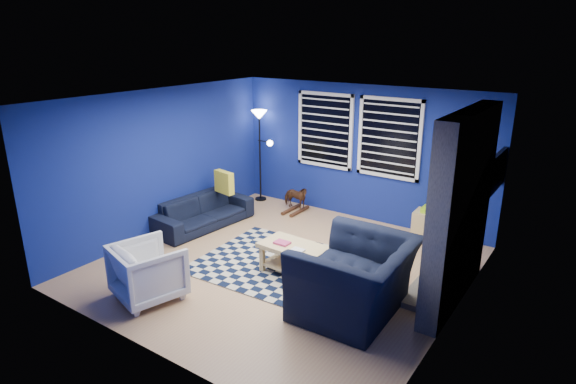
% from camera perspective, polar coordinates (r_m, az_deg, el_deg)
% --- Properties ---
extents(floor, '(5.00, 5.00, 0.00)m').
position_cam_1_polar(floor, '(7.35, -0.61, -8.76)').
color(floor, tan).
rests_on(floor, ground).
extents(ceiling, '(5.00, 5.00, 0.00)m').
position_cam_1_polar(ceiling, '(6.60, -0.68, 10.96)').
color(ceiling, white).
rests_on(ceiling, wall_back).
extents(wall_back, '(5.00, 0.00, 5.00)m').
position_cam_1_polar(wall_back, '(8.96, 8.61, 4.56)').
color(wall_back, navy).
rests_on(wall_back, floor).
extents(wall_left, '(0.00, 5.00, 5.00)m').
position_cam_1_polar(wall_left, '(8.51, -14.59, 3.44)').
color(wall_left, navy).
rests_on(wall_left, floor).
extents(wall_right, '(0.00, 5.00, 5.00)m').
position_cam_1_polar(wall_right, '(5.89, 19.74, -3.64)').
color(wall_right, navy).
rests_on(wall_right, floor).
extents(fireplace, '(0.65, 2.00, 2.50)m').
position_cam_1_polar(fireplace, '(6.39, 19.67, -2.43)').
color(fireplace, gray).
rests_on(fireplace, floor).
extents(window_left, '(1.17, 0.06, 1.42)m').
position_cam_1_polar(window_left, '(9.20, 4.38, 7.30)').
color(window_left, black).
rests_on(window_left, wall_back).
extents(window_right, '(1.17, 0.06, 1.42)m').
position_cam_1_polar(window_right, '(8.63, 11.89, 6.24)').
color(window_right, black).
rests_on(window_right, wall_back).
extents(tv, '(0.07, 1.00, 0.58)m').
position_cam_1_polar(tv, '(7.72, 23.45, 2.18)').
color(tv, black).
rests_on(tv, wall_right).
extents(rug, '(2.59, 2.11, 0.02)m').
position_cam_1_polar(rug, '(7.36, -0.53, -8.67)').
color(rug, black).
rests_on(rug, floor).
extents(sofa, '(1.95, 0.91, 0.55)m').
position_cam_1_polar(sofa, '(8.83, -10.00, -2.33)').
color(sofa, black).
rests_on(sofa, floor).
extents(armchair_big, '(1.48, 1.30, 0.94)m').
position_cam_1_polar(armchair_big, '(6.08, 7.93, -10.08)').
color(armchair_big, black).
rests_on(armchair_big, floor).
extents(armchair_bent, '(1.01, 1.02, 0.76)m').
position_cam_1_polar(armchair_bent, '(6.63, -16.24, -9.03)').
color(armchair_bent, gray).
rests_on(armchair_bent, floor).
extents(rocking_horse, '(0.29, 0.57, 0.47)m').
position_cam_1_polar(rocking_horse, '(9.38, 0.88, -0.62)').
color(rocking_horse, '#4E3019').
rests_on(rocking_horse, floor).
extents(coffee_table, '(0.99, 0.61, 0.48)m').
position_cam_1_polar(coffee_table, '(6.98, 0.63, -7.27)').
color(coffee_table, tan).
rests_on(coffee_table, rug).
extents(cabinet, '(0.59, 0.41, 0.57)m').
position_cam_1_polar(cabinet, '(8.52, 16.61, -3.79)').
color(cabinet, tan).
rests_on(cabinet, floor).
extents(floor_lamp, '(0.51, 0.32, 1.88)m').
position_cam_1_polar(floor_lamp, '(9.79, -3.32, 7.65)').
color(floor_lamp, black).
rests_on(floor_lamp, floor).
extents(throw_pillow, '(0.45, 0.21, 0.41)m').
position_cam_1_polar(throw_pillow, '(8.87, -7.58, 1.16)').
color(throw_pillow, gold).
rests_on(throw_pillow, sofa).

